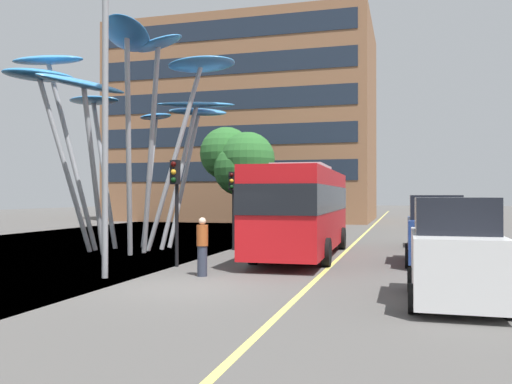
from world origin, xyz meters
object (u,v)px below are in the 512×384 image
object	(u,v)px
traffic_light_kerb_near	(176,189)
street_lamp	(113,91)
traffic_light_kerb_far	(233,193)
car_parked_near	(454,254)
leaf_sculpture	(130,95)
red_bus	(302,206)
car_parked_mid	(435,232)
pedestrian	(202,247)
car_parked_far	(440,224)

from	to	relation	value
traffic_light_kerb_near	street_lamp	xyz separation A→B (m)	(-0.73, -2.73, 2.80)
traffic_light_kerb_far	car_parked_near	bearing A→B (deg)	-49.65
leaf_sculpture	car_parked_near	world-z (taller)	leaf_sculpture
traffic_light_kerb_near	traffic_light_kerb_far	xyz separation A→B (m)	(0.14, 5.71, -0.10)
leaf_sculpture	traffic_light_kerb_near	distance (m)	7.23
red_bus	car_parked_mid	distance (m)	5.05
leaf_sculpture	car_parked_mid	bearing A→B (deg)	-6.03
traffic_light_kerb_far	street_lamp	xyz separation A→B (m)	(-0.86, -8.44, 2.90)
leaf_sculpture	car_parked_mid	xyz separation A→B (m)	(12.38, -1.31, -5.58)
traffic_light_kerb_near	street_lamp	bearing A→B (deg)	-104.94
leaf_sculpture	street_lamp	world-z (taller)	leaf_sculpture
traffic_light_kerb_near	car_parked_near	xyz separation A→B (m)	(8.36, -3.96, -1.48)
car_parked_mid	pedestrian	distance (m)	8.20
leaf_sculpture	pedestrian	size ratio (longest dim) A/B	5.97
car_parked_mid	pedestrian	size ratio (longest dim) A/B	2.34
red_bus	traffic_light_kerb_far	xyz separation A→B (m)	(-3.34, 1.51, 0.52)
car_parked_near	traffic_light_kerb_far	bearing A→B (deg)	130.35
leaf_sculpture	pedestrian	bearing A→B (deg)	-46.64
traffic_light_kerb_far	car_parked_mid	xyz separation A→B (m)	(8.18, -2.69, -1.36)
red_bus	street_lamp	world-z (taller)	street_lamp
traffic_light_kerb_far	car_parked_far	world-z (taller)	traffic_light_kerb_far
traffic_light_kerb_near	car_parked_far	distance (m)	12.99
pedestrian	traffic_light_kerb_near	bearing A→B (deg)	133.65
car_parked_near	red_bus	bearing A→B (deg)	120.86
car_parked_mid	street_lamp	xyz separation A→B (m)	(-9.04, -5.75, 4.26)
red_bus	car_parked_far	distance (m)	7.52
red_bus	leaf_sculpture	world-z (taller)	leaf_sculpture
traffic_light_kerb_near	car_parked_mid	distance (m)	8.96
traffic_light_kerb_near	car_parked_near	size ratio (longest dim) A/B	0.88
pedestrian	car_parked_near	bearing A→B (deg)	-18.73
red_bus	leaf_sculpture	bearing A→B (deg)	179.07
red_bus	street_lamp	xyz separation A→B (m)	(-4.20, -6.93, 3.42)
leaf_sculpture	pedestrian	distance (m)	10.10
red_bus	street_lamp	bearing A→B (deg)	-121.22
traffic_light_kerb_near	traffic_light_kerb_far	world-z (taller)	traffic_light_kerb_near
traffic_light_kerb_far	pedestrian	world-z (taller)	traffic_light_kerb_far
traffic_light_kerb_far	car_parked_near	xyz separation A→B (m)	(8.22, -9.67, -1.38)
car_parked_far	car_parked_mid	bearing A→B (deg)	-95.00
leaf_sculpture	car_parked_mid	distance (m)	13.65
traffic_light_kerb_near	car_parked_near	world-z (taller)	traffic_light_kerb_near
pedestrian	street_lamp	bearing A→B (deg)	-155.47
leaf_sculpture	traffic_light_kerb_far	world-z (taller)	leaf_sculpture
red_bus	car_parked_mid	size ratio (longest dim) A/B	2.57
car_parked_mid	pedestrian	bearing A→B (deg)	-145.10
car_parked_near	street_lamp	xyz separation A→B (m)	(-9.08, 1.24, 4.28)
car_parked_far	traffic_light_kerb_near	bearing A→B (deg)	-133.43
street_lamp	red_bus	bearing A→B (deg)	58.78
traffic_light_kerb_far	car_parked_mid	size ratio (longest dim) A/B	0.84
car_parked_far	pedestrian	distance (m)	13.22
car_parked_far	leaf_sculpture	bearing A→B (deg)	-158.72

